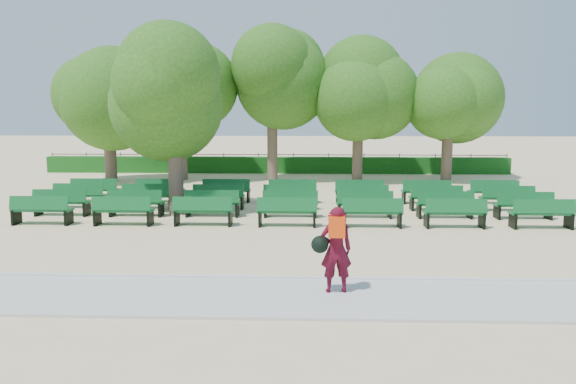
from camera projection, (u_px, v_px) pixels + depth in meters
The scene contains 9 objects.
ground at pixel (250, 221), 17.87m from camera, with size 120.00×120.00×0.00m, color beige.
paving at pixel (209, 297), 10.55m from camera, with size 30.00×2.20×0.06m, color beige.
curb at pixel (219, 278), 11.68m from camera, with size 30.00×0.12×0.10m, color silver.
hedge at pixel (276, 165), 31.65m from camera, with size 26.00×0.70×0.90m, color #165718.
fence at pixel (276, 172), 32.11m from camera, with size 26.00×0.10×1.02m, color black, non-canonical shape.
tree_line at pixel (271, 182), 27.76m from camera, with size 21.80×6.80×7.04m, color #32651B, non-canonical shape.
bench_array at pixel (290, 210), 19.32m from camera, with size 1.83×0.60×1.15m.
tree_among at pixel (174, 97), 18.63m from camera, with size 3.94×3.94×5.76m.
person at pixel (335, 248), 10.63m from camera, with size 0.80×0.50×1.66m.
Camera 1 is at (1.86, -17.49, 3.51)m, focal length 35.00 mm.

